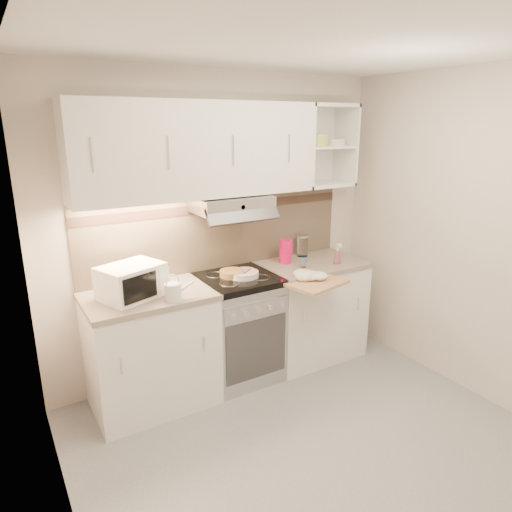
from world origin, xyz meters
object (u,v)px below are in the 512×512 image
Objects in this scene: spray_bottle at (337,255)px; cutting_board at (312,282)px; watering_can at (174,291)px; glass_jar at (303,246)px; electric_range at (238,327)px; plate_stack at (244,274)px; pink_pitcher at (286,251)px; microwave at (132,281)px.

spray_bottle is 0.49m from cutting_board.
watering_can is 1.55m from spray_bottle.
watering_can and spray_bottle have the same top height.
watering_can is 1.49m from glass_jar.
spray_bottle reaches higher than electric_range.
pink_pitcher reaches higher than plate_stack.
electric_range is 4.50× the size of glass_jar.
watering_can is at bearing -62.13° from microwave.
electric_range is at bearing 138.91° from plate_stack.
glass_jar is (1.43, 0.42, 0.03)m from watering_can.
plate_stack reaches higher than cutting_board.
glass_jar is 0.37m from spray_bottle.
spray_bottle reaches higher than plate_stack.
glass_jar is (0.80, 0.20, 0.55)m from electric_range.
watering_can is at bearing -162.21° from spray_bottle.
glass_jar reaches higher than electric_range.
plate_stack is (0.90, -0.02, -0.10)m from microwave.
spray_bottle is at bearing 2.69° from watering_can.
electric_range is 0.84m from watering_can.
spray_bottle is at bearing -8.90° from electric_range.
pink_pitcher is (1.17, 0.33, 0.04)m from watering_can.
spray_bottle is (0.88, -0.11, 0.05)m from plate_stack.
microwave is at bearing -172.72° from glass_jar.
plate_stack is 0.55m from cutting_board.
glass_jar is at bearing -12.99° from microwave.
cutting_board is at bearing -35.59° from plate_stack.
cutting_board is at bearing -6.96° from watering_can.
glass_jar is at bearing 124.86° from spray_bottle.
glass_jar is at bearing 48.52° from cutting_board.
spray_bottle is at bearing 13.56° from cutting_board.
pink_pitcher reaches higher than glass_jar.
cutting_board is (1.35, -0.34, -0.15)m from microwave.
microwave reaches higher than spray_bottle.
glass_jar is at bearing 14.07° from electric_range.
cutting_board is at bearing -119.38° from glass_jar.
plate_stack is 0.80m from glass_jar.
cutting_board is (0.45, -0.32, -0.05)m from plate_stack.
watering_can is (-0.63, -0.22, 0.52)m from electric_range.
watering_can reaches higher than electric_range.
plate_stack is at bearing 132.31° from cutting_board.
plate_stack is 0.53m from pink_pitcher.
pink_pitcher is 0.46m from spray_bottle.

